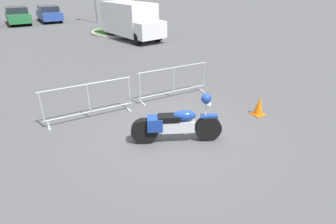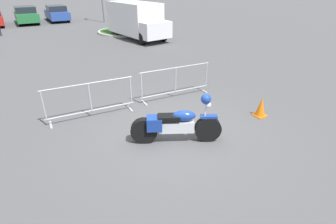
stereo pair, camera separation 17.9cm
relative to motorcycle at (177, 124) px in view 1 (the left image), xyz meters
The scene contains 9 objects.
ground_plane 0.61m from the motorcycle, 67.35° to the left, with size 120.00×120.00×0.00m, color #4C4C4F.
motorcycle is the anchor object (origin of this frame).
crowd_barrier_near 2.78m from the motorcycle, 121.47° to the left, with size 2.57×0.59×1.07m.
crowd_barrier_far 2.78m from the motorcycle, 58.52° to the left, with size 2.57×0.59×1.07m.
delivery_van 13.11m from the motorcycle, 69.93° to the left, with size 2.59×5.21×2.31m.
parked_car_green 23.66m from the motorcycle, 93.43° to the left, with size 1.79×4.37×1.48m.
parked_car_blue 23.83m from the motorcycle, 86.95° to the left, with size 1.72×4.21×1.43m.
planter_island 15.57m from the motorcycle, 72.44° to the left, with size 4.36×4.36×1.24m.
traffic_cone 2.91m from the motorcycle, ahead, with size 0.34×0.34×0.59m.
Camera 1 is at (-3.29, -4.97, 3.67)m, focal length 28.00 mm.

